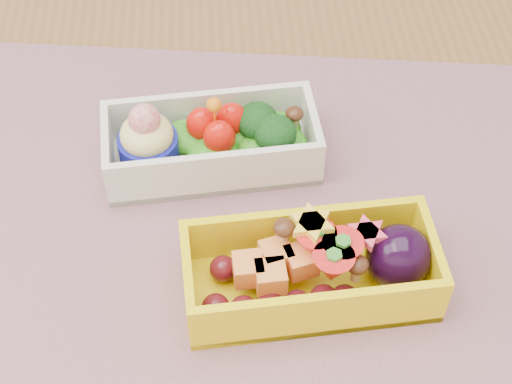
{
  "coord_description": "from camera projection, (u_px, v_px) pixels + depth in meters",
  "views": [
    {
      "loc": [
        -0.02,
        -0.36,
        1.28
      ],
      "look_at": [
        0.01,
        0.04,
        0.79
      ],
      "focal_mm": 55.6,
      "sensor_mm": 36.0,
      "label": 1
    }
  ],
  "objects": [
    {
      "name": "bento_yellow",
      "position": [
        316.0,
        269.0,
        0.6
      ],
      "size": [
        0.2,
        0.1,
        0.06
      ],
      "rotation": [
        0.0,
        0.0,
        0.07
      ],
      "color": "yellow",
      "rests_on": "placemat"
    },
    {
      "name": "bento_white",
      "position": [
        210.0,
        142.0,
        0.69
      ],
      "size": [
        0.19,
        0.1,
        0.08
      ],
      "rotation": [
        0.0,
        0.0,
        0.08
      ],
      "color": "silver",
      "rests_on": "placemat"
    },
    {
      "name": "table",
      "position": [
        248.0,
        328.0,
        0.72
      ],
      "size": [
        1.2,
        0.8,
        0.75
      ],
      "color": "brown",
      "rests_on": "ground"
    },
    {
      "name": "placemat",
      "position": [
        247.0,
        226.0,
        0.66
      ],
      "size": [
        0.62,
        0.51,
        0.0
      ],
      "primitive_type": "cube",
      "rotation": [
        0.0,
        0.0,
        -0.13
      ],
      "color": "#9D6C78",
      "rests_on": "table"
    }
  ]
}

